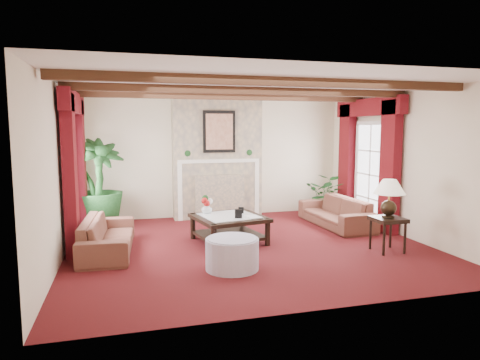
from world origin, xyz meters
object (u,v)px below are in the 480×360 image
object	(u,v)px
sofa_left	(108,229)
potted_palm	(98,204)
sofa_right	(336,207)
ottoman	(232,254)
side_table	(387,234)
coffee_table	(229,229)

from	to	relation	value
sofa_left	potted_palm	xyz separation A→B (m)	(-0.23, 1.76, 0.13)
sofa_right	ottoman	bearing A→B (deg)	-53.97
side_table	ottoman	xyz separation A→B (m)	(-2.69, -0.20, -0.06)
sofa_left	ottoman	xyz separation A→B (m)	(1.75, -1.37, -0.15)
potted_palm	side_table	world-z (taller)	potted_palm
sofa_right	side_table	size ratio (longest dim) A/B	3.55
coffee_table	potted_palm	bearing A→B (deg)	133.25
sofa_right	side_table	bearing A→B (deg)	-3.99
sofa_right	potted_palm	size ratio (longest dim) A/B	0.96
potted_palm	coffee_table	world-z (taller)	potted_palm
sofa_right	ottoman	size ratio (longest dim) A/B	2.64
ottoman	potted_palm	bearing A→B (deg)	122.34
sofa_right	potted_palm	xyz separation A→B (m)	(-4.75, 0.99, 0.12)
sofa_left	potted_palm	distance (m)	1.78
sofa_right	ottoman	distance (m)	3.50
potted_palm	ottoman	size ratio (longest dim) A/B	2.73
side_table	ottoman	size ratio (longest dim) A/B	0.74
sofa_left	potted_palm	bearing A→B (deg)	11.22
side_table	ottoman	world-z (taller)	side_table
sofa_right	coffee_table	size ratio (longest dim) A/B	1.76
coffee_table	sofa_right	bearing A→B (deg)	4.60
sofa_right	coffee_table	xyz separation A→B (m)	(-2.45, -0.67, -0.16)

